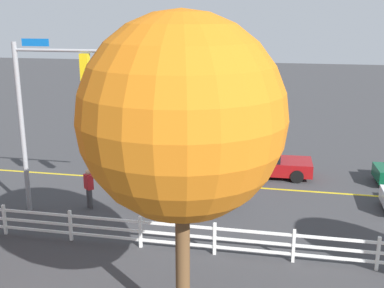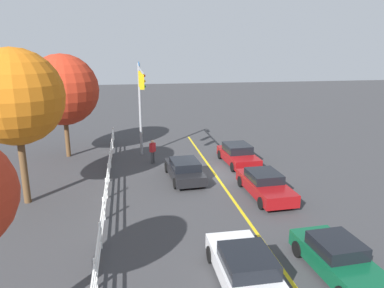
{
  "view_description": "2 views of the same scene",
  "coord_description": "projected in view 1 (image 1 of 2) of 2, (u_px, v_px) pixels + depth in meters",
  "views": [
    {
      "loc": [
        -5.14,
        21.09,
        7.85
      ],
      "look_at": [
        -1.19,
        1.59,
        2.41
      ],
      "focal_mm": 44.49,
      "sensor_mm": 36.0,
      "label": 1
    },
    {
      "loc": [
        -21.94,
        5.38,
        7.96
      ],
      "look_at": [
        -0.26,
        1.5,
        2.09
      ],
      "focal_mm": 34.12,
      "sensor_mm": 36.0,
      "label": 2
    }
  ],
  "objects": [
    {
      "name": "ground_plane",
      "position": [
        174.0,
        182.0,
        22.99
      ],
      "size": [
        120.0,
        120.0,
        0.0
      ],
      "primitive_type": "plane",
      "color": "#38383A"
    },
    {
      "name": "signal_assembly",
      "position": [
        62.0,
        95.0,
        18.14
      ],
      "size": [
        6.35,
        0.38,
        6.97
      ],
      "color": "gray",
      "rests_on": "ground_plane"
    },
    {
      "name": "white_rail_fence",
      "position": [
        215.0,
        238.0,
        15.93
      ],
      "size": [
        26.1,
        0.1,
        1.15
      ],
      "color": "white",
      "rests_on": "ground_plane"
    },
    {
      "name": "car_1",
      "position": [
        264.0,
        163.0,
        23.79
      ],
      "size": [
        4.67,
        2.01,
        1.32
      ],
      "rotation": [
        0.0,
        0.0,
        3.17
      ],
      "color": "maroon",
      "rests_on": "ground_plane"
    },
    {
      "name": "pedestrian",
      "position": [
        89.0,
        187.0,
        19.7
      ],
      "size": [
        0.47,
        0.46,
        1.69
      ],
      "rotation": [
        0.0,
        0.0,
        3.99
      ],
      "color": "#3F3F42",
      "rests_on": "ground_plane"
    },
    {
      "name": "lane_center_stripe",
      "position": [
        257.0,
        188.0,
        22.23
      ],
      "size": [
        28.0,
        0.16,
        0.01
      ],
      "primitive_type": "cube",
      "color": "gold",
      "rests_on": "ground_plane"
    },
    {
      "name": "tree_0",
      "position": [
        182.0,
        118.0,
        10.77
      ],
      "size": [
        4.79,
        4.79,
        7.99
      ],
      "color": "brown",
      "rests_on": "ground_plane"
    },
    {
      "name": "car_2",
      "position": [
        182.0,
        186.0,
        20.7
      ],
      "size": [
        4.42,
        2.09,
        1.28
      ],
      "rotation": [
        0.0,
        0.0,
        0.06
      ],
      "color": "black",
      "rests_on": "ground_plane"
    },
    {
      "name": "car_4",
      "position": [
        155.0,
        155.0,
        25.08
      ],
      "size": [
        4.38,
        2.1,
        1.39
      ],
      "rotation": [
        0.0,
        0.0,
        3.19
      ],
      "color": "maroon",
      "rests_on": "ground_plane"
    }
  ]
}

